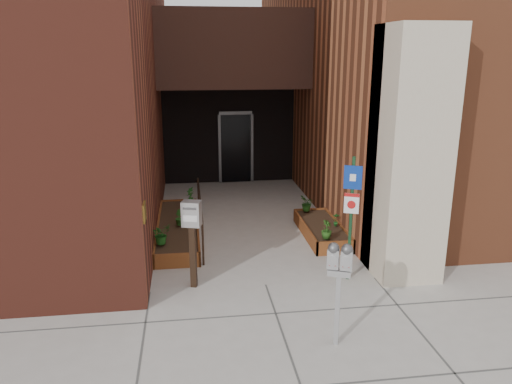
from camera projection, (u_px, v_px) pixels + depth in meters
name	position (u px, v px, depth m)	size (l,w,h in m)	color
ground	(266.00, 285.00, 8.75)	(80.00, 80.00, 0.00)	#9E9991
architecture	(222.00, 13.00, 13.94)	(20.00, 14.60, 10.00)	maroon
planter_left	(178.00, 229.00, 11.09)	(0.90, 3.60, 0.30)	brown
planter_right	(322.00, 230.00, 11.02)	(0.80, 2.20, 0.30)	brown
handrail	(200.00, 203.00, 10.94)	(0.04, 3.34, 0.90)	black
parking_meter	(339.00, 267.00, 6.68)	(0.35, 0.24, 1.51)	#ADADAF
sign_post	(351.00, 206.00, 8.60)	(0.29, 0.14, 2.25)	#13341B
payment_dropbox	(192.00, 226.00, 8.40)	(0.36, 0.30, 1.55)	black
shrub_left_a	(161.00, 234.00, 9.77)	(0.37, 0.37, 0.41)	#1C5718
shrub_left_b	(179.00, 217.00, 10.83)	(0.19, 0.19, 0.35)	#1E5217
shrub_left_c	(191.00, 199.00, 12.13)	(0.21, 0.21, 0.37)	#255F1B
shrub_left_d	(190.00, 195.00, 12.45)	(0.21, 0.21, 0.39)	#1B5B1A
shrub_right_a	(327.00, 229.00, 10.05)	(0.21, 0.21, 0.38)	#245016
shrub_right_b	(336.00, 220.00, 10.76)	(0.16, 0.16, 0.30)	#1C621F
shrub_right_c	(307.00, 203.00, 11.77)	(0.34, 0.34, 0.38)	#1D4F16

